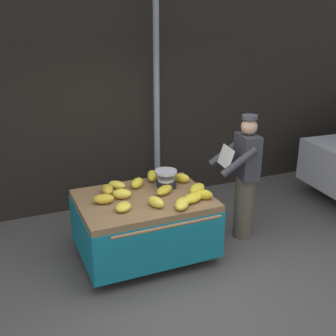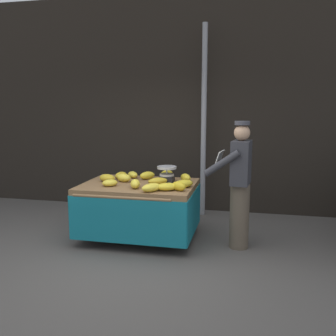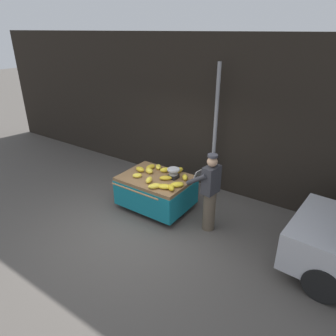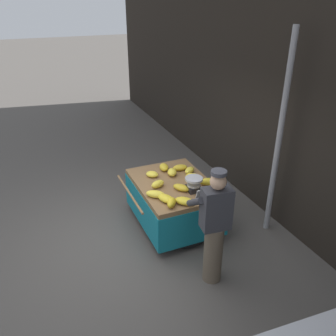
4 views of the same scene
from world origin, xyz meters
TOP-DOWN VIEW (x-y plane):
  - ground_plane at (0.00, 0.00)m, footprint 60.00×60.00m
  - back_wall at (0.00, 2.84)m, footprint 16.00×0.24m
  - street_pole at (0.60, 2.43)m, footprint 0.09×0.09m
  - banana_cart at (-0.14, 1.01)m, footprint 1.61×1.39m
  - weighing_scale at (0.23, 1.19)m, footprint 0.28×0.28m
  - banana_bunch_0 at (-0.48, 0.76)m, footprint 0.27×0.27m
  - banana_bunch_1 at (0.17, 0.56)m, footprint 0.30×0.33m
  - banana_bunch_2 at (-0.36, 1.41)m, footprint 0.25×0.27m
  - banana_bunch_3 at (0.16, 1.50)m, footprint 0.22×0.32m
  - banana_bunch_4 at (-0.51, 1.30)m, footprint 0.18×0.27m
  - banana_bunch_5 at (-0.63, 1.04)m, footprint 0.27×0.21m
  - banana_bunch_6 at (0.49, 1.27)m, footprint 0.22×0.23m
  - banana_bunch_7 at (-0.10, 0.71)m, footprint 0.20×0.27m
  - banana_bunch_8 at (0.50, 0.69)m, footprint 0.26×0.24m
  - banana_bunch_9 at (0.35, 0.67)m, footprint 0.34×0.27m
  - banana_bunch_10 at (0.53, 0.89)m, footprint 0.33×0.33m
  - banana_bunch_11 at (-0.39, 1.09)m, footprint 0.27×0.23m
  - banana_bunch_12 at (0.14, 1.02)m, footprint 0.32×0.29m
  - banana_bunch_13 at (-0.11, 1.34)m, footprint 0.27×0.28m
  - vendor_person at (1.27, 0.97)m, footprint 0.62×0.57m

SIDE VIEW (x-z plane):
  - ground_plane at x=0.00m, z-range 0.00..0.00m
  - banana_cart at x=-0.14m, z-range 0.19..1.01m
  - banana_bunch_0 at x=-0.48m, z-range 0.82..0.91m
  - banana_bunch_12 at x=0.14m, z-range 0.82..0.91m
  - banana_bunch_2 at x=-0.36m, z-range 0.82..0.91m
  - banana_bunch_9 at x=0.35m, z-range 0.82..0.92m
  - banana_bunch_10 at x=0.53m, z-range 0.82..0.92m
  - banana_bunch_4 at x=-0.51m, z-range 0.82..0.92m
  - banana_bunch_1 at x=0.17m, z-range 0.82..0.92m
  - banana_bunch_5 at x=-0.63m, z-range 0.82..0.93m
  - banana_bunch_13 at x=-0.11m, z-range 0.82..0.93m
  - vendor_person at x=1.27m, z-range 0.02..1.73m
  - banana_bunch_11 at x=-0.39m, z-range 0.82..0.93m
  - banana_bunch_7 at x=-0.10m, z-range 0.82..0.94m
  - banana_bunch_8 at x=0.50m, z-range 0.82..0.94m
  - banana_bunch_6 at x=0.49m, z-range 0.82..0.94m
  - banana_bunch_3 at x=0.16m, z-range 0.82..0.94m
  - weighing_scale at x=0.23m, z-range 0.82..1.05m
  - street_pole at x=0.60m, z-range 0.00..3.27m
  - back_wall at x=0.00m, z-range 0.00..3.87m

